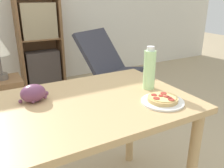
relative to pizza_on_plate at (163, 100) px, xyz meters
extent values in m
cube|color=tan|center=(-0.34, 0.20, -0.03)|extent=(1.10, 0.76, 0.03)
cylinder|color=tan|center=(0.15, 0.52, -0.42)|extent=(0.06, 0.06, 0.74)
cylinder|color=white|center=(0.00, 0.00, -0.01)|extent=(0.23, 0.23, 0.01)
cylinder|color=#DBB26B|center=(0.00, 0.00, 0.01)|extent=(0.16, 0.16, 0.02)
cylinder|color=#EACC7A|center=(0.00, 0.00, 0.02)|extent=(0.14, 0.14, 0.00)
cylinder|color=#A83328|center=(0.01, -0.01, 0.02)|extent=(0.03, 0.03, 0.00)
cylinder|color=#A83328|center=(0.02, -0.03, 0.02)|extent=(0.03, 0.03, 0.00)
cylinder|color=#A83328|center=(0.00, 0.01, 0.02)|extent=(0.03, 0.03, 0.00)
cylinder|color=#A83328|center=(-0.03, 0.04, 0.02)|extent=(0.03, 0.03, 0.00)
cylinder|color=#A83328|center=(-0.05, 0.00, 0.02)|extent=(0.03, 0.03, 0.00)
cylinder|color=#A83328|center=(0.03, 0.03, 0.02)|extent=(0.03, 0.03, 0.00)
cylinder|color=#A83328|center=(0.01, -0.05, 0.02)|extent=(0.03, 0.03, 0.00)
ellipsoid|color=#6B3856|center=(-0.59, 0.34, 0.03)|extent=(0.13, 0.10, 0.09)
sphere|color=#6B3856|center=(-0.53, 0.34, 0.04)|extent=(0.02, 0.02, 0.02)
sphere|color=#6B3856|center=(-0.52, 0.34, 0.02)|extent=(0.03, 0.03, 0.03)
sphere|color=#6B3856|center=(-0.65, 0.34, 0.00)|extent=(0.02, 0.02, 0.02)
sphere|color=#6B3856|center=(-0.57, 0.32, 0.00)|extent=(0.02, 0.02, 0.02)
sphere|color=#6B3856|center=(-0.55, 0.35, 0.00)|extent=(0.02, 0.02, 0.02)
sphere|color=#6B3856|center=(-0.59, 0.35, 0.05)|extent=(0.03, 0.03, 0.03)
sphere|color=#6B3856|center=(-0.60, 0.31, 0.00)|extent=(0.02, 0.02, 0.02)
sphere|color=#6B3856|center=(-0.53, 0.33, 0.00)|extent=(0.02, 0.02, 0.02)
cylinder|color=#B7EAA3|center=(0.06, 0.20, 0.10)|extent=(0.07, 0.07, 0.23)
cylinder|color=white|center=(0.06, 0.20, 0.23)|extent=(0.04, 0.04, 0.03)
cube|color=black|center=(0.67, 1.69, -0.74)|extent=(0.77, 0.76, 0.10)
cube|color=#383842|center=(0.67, 1.62, -0.43)|extent=(0.79, 0.74, 0.14)
cube|color=#383842|center=(0.57, 1.89, -0.19)|extent=(0.74, 0.65, 0.55)
cube|color=brown|center=(-0.31, 2.70, -0.09)|extent=(0.04, 0.31, 1.41)
cube|color=brown|center=(0.27, 2.70, -0.09)|extent=(0.04, 0.31, 1.41)
cube|color=brown|center=(-0.02, 2.85, -0.09)|extent=(0.62, 0.01, 1.41)
cube|color=brown|center=(-0.02, 2.70, -0.77)|extent=(0.55, 0.30, 0.02)
cube|color=#4C423D|center=(-0.02, 2.68, -0.52)|extent=(0.48, 0.22, 0.49)
cube|color=brown|center=(-0.02, 2.70, -0.09)|extent=(0.55, 0.30, 0.02)
cube|color=tan|center=(-0.02, 2.68, 0.17)|extent=(0.48, 0.22, 0.49)
cube|color=brown|center=(-0.66, 1.57, -0.53)|extent=(0.34, 0.34, 0.53)
cylinder|color=#665B51|center=(-0.66, 1.57, -0.23)|extent=(0.11, 0.11, 0.06)
cylinder|color=#665B51|center=(-0.66, 1.57, -0.11)|extent=(0.02, 0.02, 0.19)
camera|label=1|loc=(-0.78, -0.86, 0.51)|focal=38.00mm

